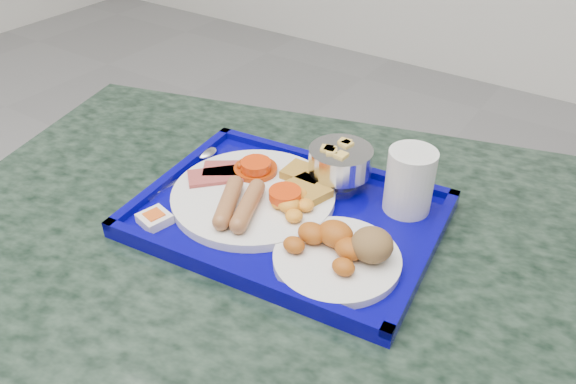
# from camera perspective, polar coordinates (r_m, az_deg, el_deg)

# --- Properties ---
(table) EXTENTS (1.34, 1.07, 0.73)m
(table) POSITION_cam_1_polar(r_m,az_deg,el_deg) (1.00, 0.60, -12.69)
(table) COLOR slate
(table) RESTS_ON floor
(tray) EXTENTS (0.50, 0.39, 0.03)m
(tray) POSITION_cam_1_polar(r_m,az_deg,el_deg) (0.89, -0.00, -2.41)
(tray) COLOR #06027C
(tray) RESTS_ON table
(main_plate) EXTENTS (0.27, 0.27, 0.04)m
(main_plate) POSITION_cam_1_polar(r_m,az_deg,el_deg) (0.91, -3.10, -0.10)
(main_plate) COLOR white
(main_plate) RESTS_ON tray
(bread_plate) EXTENTS (0.18, 0.18, 0.06)m
(bread_plate) POSITION_cam_1_polar(r_m,az_deg,el_deg) (0.79, 5.53, -6.01)
(bread_plate) COLOR white
(bread_plate) RESTS_ON tray
(fruit_bowl) EXTENTS (0.11, 0.11, 0.07)m
(fruit_bowl) POSITION_cam_1_polar(r_m,az_deg,el_deg) (0.93, 5.33, 3.13)
(fruit_bowl) COLOR silver
(fruit_bowl) RESTS_ON tray
(juice_cup) EXTENTS (0.08, 0.08, 0.10)m
(juice_cup) POSITION_cam_1_polar(r_m,az_deg,el_deg) (0.89, 12.29, 1.30)
(juice_cup) COLOR silver
(juice_cup) RESTS_ON tray
(spoon) EXTENTS (0.06, 0.19, 0.01)m
(spoon) POSITION_cam_1_polar(r_m,az_deg,el_deg) (1.02, -8.95, 3.23)
(spoon) COLOR silver
(spoon) RESTS_ON tray
(knife) EXTENTS (0.04, 0.16, 0.00)m
(knife) POSITION_cam_1_polar(r_m,az_deg,el_deg) (0.99, -11.48, 1.59)
(knife) COLOR silver
(knife) RESTS_ON tray
(jam_packet) EXTENTS (0.05, 0.05, 0.02)m
(jam_packet) POSITION_cam_1_polar(r_m,az_deg,el_deg) (0.89, -13.40, -2.65)
(jam_packet) COLOR white
(jam_packet) RESTS_ON tray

